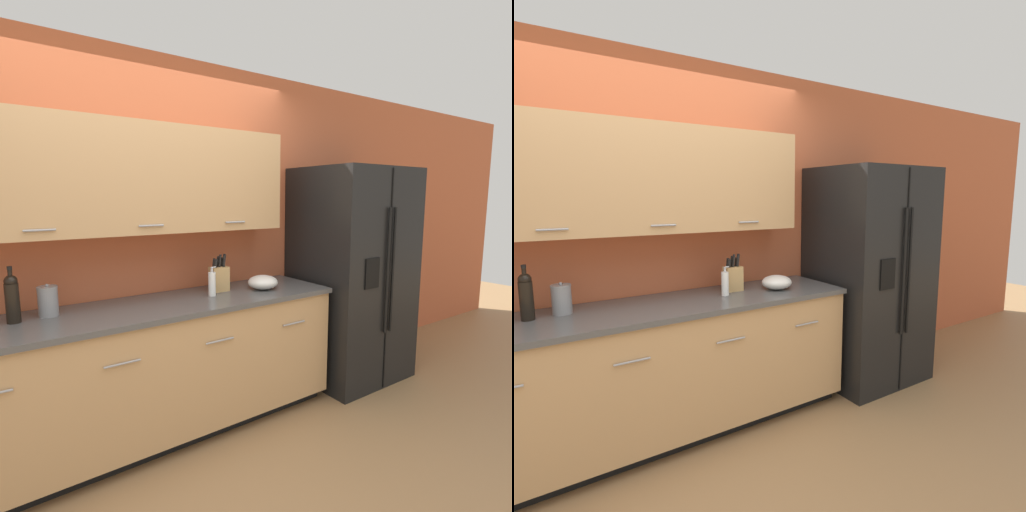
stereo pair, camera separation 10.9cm
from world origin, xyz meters
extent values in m
plane|color=#997047|center=(0.00, 0.00, 0.00)|extent=(14.00, 14.00, 0.00)
cube|color=#BC5B38|center=(0.00, 1.18, 1.30)|extent=(10.00, 0.05, 2.60)
cube|color=tan|center=(-0.03, 0.99, 1.73)|extent=(2.08, 0.32, 0.71)
cylinder|color=#99999E|center=(-0.65, 0.82, 1.43)|extent=(0.16, 0.01, 0.01)
cylinder|color=#99999E|center=(-0.03, 0.82, 1.43)|extent=(0.16, 0.01, 0.01)
cylinder|color=#99999E|center=(0.60, 0.82, 1.43)|extent=(0.16, 0.01, 0.01)
cube|color=black|center=(-0.03, 0.87, 0.04)|extent=(2.53, 0.54, 0.09)
cube|color=tan|center=(-0.03, 0.83, 0.49)|extent=(2.57, 0.62, 0.80)
cube|color=#4C4C4C|center=(-0.03, 0.82, 0.90)|extent=(2.59, 0.64, 0.03)
cylinder|color=#99999E|center=(-0.34, 0.51, 0.71)|extent=(0.20, 0.01, 0.01)
cylinder|color=#99999E|center=(0.28, 0.51, 0.71)|extent=(0.20, 0.01, 0.01)
cylinder|color=#99999E|center=(0.90, 0.51, 0.71)|extent=(0.20, 0.01, 0.01)
cube|color=black|center=(1.78, 0.76, 0.93)|extent=(0.92, 0.76, 1.86)
cube|color=black|center=(1.78, 0.37, 0.93)|extent=(0.01, 0.01, 1.82)
cylinder|color=black|center=(1.75, 0.36, 1.02)|extent=(0.02, 0.02, 1.02)
cylinder|color=black|center=(1.82, 0.36, 1.02)|extent=(0.02, 0.02, 1.02)
cube|color=black|center=(1.57, 0.37, 1.02)|extent=(0.16, 0.01, 0.24)
cube|color=tan|center=(0.51, 0.91, 1.01)|extent=(0.13, 0.09, 0.18)
cylinder|color=black|center=(0.47, 0.93, 1.14)|extent=(0.02, 0.03, 0.07)
cylinder|color=black|center=(0.47, 0.90, 1.13)|extent=(0.02, 0.03, 0.07)
cylinder|color=black|center=(0.51, 0.93, 1.14)|extent=(0.02, 0.04, 0.08)
cylinder|color=black|center=(0.51, 0.90, 1.15)|extent=(0.02, 0.04, 0.10)
cylinder|color=black|center=(0.55, 0.93, 1.14)|extent=(0.02, 0.03, 0.07)
cylinder|color=black|center=(0.55, 0.90, 1.15)|extent=(0.02, 0.04, 0.10)
cylinder|color=black|center=(-0.80, 0.91, 1.03)|extent=(0.07, 0.07, 0.22)
sphere|color=black|center=(-0.80, 0.91, 1.16)|extent=(0.07, 0.07, 0.07)
cylinder|color=black|center=(-0.80, 0.91, 1.18)|extent=(0.02, 0.02, 0.08)
cylinder|color=black|center=(-0.80, 0.91, 1.23)|extent=(0.03, 0.03, 0.02)
cylinder|color=white|center=(0.40, 0.82, 1.00)|extent=(0.05, 0.05, 0.17)
cylinder|color=#B2B2B5|center=(0.40, 0.82, 1.11)|extent=(0.02, 0.02, 0.04)
cylinder|color=#B2B2B5|center=(0.41, 0.82, 1.12)|extent=(0.03, 0.01, 0.01)
cylinder|color=gray|center=(-0.62, 0.94, 1.00)|extent=(0.11, 0.11, 0.17)
cylinder|color=gray|center=(-0.62, 0.94, 1.09)|extent=(0.11, 0.11, 0.01)
sphere|color=gray|center=(-0.62, 0.94, 1.10)|extent=(0.02, 0.02, 0.02)
ellipsoid|color=white|center=(0.82, 0.78, 0.97)|extent=(0.23, 0.23, 0.11)
camera|label=1|loc=(-0.93, -1.61, 1.61)|focal=28.00mm
camera|label=2|loc=(-0.84, -1.67, 1.61)|focal=28.00mm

